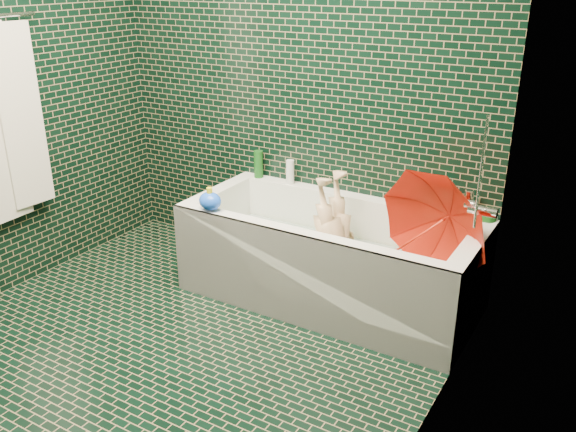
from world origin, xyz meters
The scene contains 19 objects.
floor centered at (0.00, 0.00, 0.00)m, with size 2.80×2.80×0.00m, color black.
wall_back centered at (0.00, 1.40, 1.25)m, with size 2.80×2.80×0.00m, color black.
wall_right centered at (1.30, 0.00, 1.25)m, with size 2.80×2.80×0.00m, color black.
bathtub centered at (0.45, 1.01, 0.21)m, with size 1.70×0.75×0.55m.
bath_mat centered at (0.45, 1.02, 0.16)m, with size 1.35×0.47×0.01m, color green.
water centered at (0.45, 1.02, 0.30)m, with size 1.48×0.53×0.00m, color silver.
towel centered at (-1.24, 0.24, 1.03)m, with size 0.08×0.44×1.12m.
faucet centered at (1.26, 1.02, 0.77)m, with size 0.18×0.19×0.55m.
child centered at (0.47, 1.05, 0.31)m, with size 0.33×0.22×0.91m, color tan.
umbrella centered at (1.00, 0.94, 0.57)m, with size 0.62×0.62×0.55m, color red.
soap_bottle_a centered at (1.25, 1.36, 0.55)m, with size 0.11×0.11×0.28m, color white.
soap_bottle_b centered at (1.20, 1.34, 0.55)m, with size 0.09×0.09×0.19m, color #441D6F.
soap_bottle_c centered at (1.23, 1.32, 0.55)m, with size 0.13×0.13×0.17m, color #164E18.
bottle_right_tall centered at (0.98, 1.32, 0.66)m, with size 0.06×0.06×0.22m, color #164E18.
bottle_right_pump centered at (1.13, 1.33, 0.63)m, with size 0.05×0.05×0.16m, color silver.
bottle_left_tall centered at (-0.26, 1.35, 0.64)m, with size 0.06×0.06×0.18m, color #164E18.
bottle_left_short centered at (-0.01, 1.34, 0.63)m, with size 0.05×0.05×0.16m, color white.
rubber_duck centered at (1.00, 1.35, 0.59)m, with size 0.11×0.08×0.08m.
bath_toy centered at (-0.17, 0.70, 0.61)m, with size 0.16×0.15×0.13m.
Camera 1 is at (1.88, -1.86, 1.84)m, focal length 38.00 mm.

